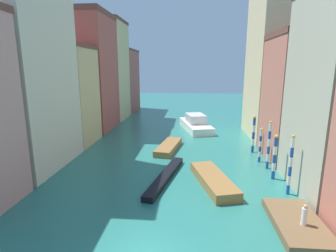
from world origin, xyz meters
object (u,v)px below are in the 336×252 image
at_px(motorboat_0, 213,180).
at_px(mooring_pole_0, 291,165).
at_px(waterfront_dock, 297,223).
at_px(mooring_pole_3, 260,145).
at_px(gondola_black, 165,176).
at_px(person_on_dock, 304,215).
at_px(mooring_pole_1, 275,157).
at_px(motorboat_1, 169,147).
at_px(mooring_pole_4, 253,134).
at_px(vaporetto_white, 196,124).
at_px(mooring_pole_2, 269,145).

bearing_deg(motorboat_0, mooring_pole_0, -12.69).
height_order(waterfront_dock, mooring_pole_3, mooring_pole_3).
height_order(mooring_pole_0, gondola_black, mooring_pole_0).
bearing_deg(mooring_pole_0, motorboat_0, 167.31).
distance_m(waterfront_dock, gondola_black, 11.95).
bearing_deg(person_on_dock, mooring_pole_0, 80.00).
distance_m(waterfront_dock, mooring_pole_1, 8.39).
bearing_deg(motorboat_0, motorboat_1, 115.87).
xyz_separation_m(mooring_pole_3, motorboat_1, (-10.73, 3.74, -1.63)).
distance_m(mooring_pole_1, mooring_pole_3, 4.76).
xyz_separation_m(mooring_pole_0, mooring_pole_3, (-0.44, 7.91, -0.65)).
height_order(gondola_black, motorboat_0, motorboat_0).
relative_size(person_on_dock, mooring_pole_0, 0.27).
bearing_deg(motorboat_1, gondola_black, -87.19).
distance_m(mooring_pole_4, motorboat_0, 11.77).
bearing_deg(motorboat_0, mooring_pole_1, 16.68).
xyz_separation_m(waterfront_dock, mooring_pole_0, (1.12, 4.95, 2.37)).
height_order(vaporetto_white, motorboat_1, vaporetto_white).
bearing_deg(gondola_black, mooring_pole_1, 5.36).
bearing_deg(mooring_pole_0, mooring_pole_4, 92.10).
height_order(mooring_pole_2, mooring_pole_3, mooring_pole_2).
relative_size(person_on_dock, mooring_pole_3, 0.36).
bearing_deg(mooring_pole_3, mooring_pole_0, -86.79).
bearing_deg(mooring_pole_1, waterfront_dock, -95.71).
relative_size(mooring_pole_0, vaporetto_white, 0.47).
xyz_separation_m(person_on_dock, mooring_pole_0, (0.97, 5.52, 1.42)).
xyz_separation_m(waterfront_dock, mooring_pole_3, (0.67, 12.86, 1.72)).
height_order(mooring_pole_3, motorboat_1, mooring_pole_3).
distance_m(vaporetto_white, gondola_black, 21.88).
height_order(waterfront_dock, motorboat_0, motorboat_0).
bearing_deg(vaporetto_white, mooring_pole_2, -67.78).
xyz_separation_m(mooring_pole_0, gondola_black, (-10.71, 2.18, -2.39)).
relative_size(mooring_pole_0, mooring_pole_1, 1.18).
height_order(gondola_black, motorboat_1, motorboat_1).
distance_m(person_on_dock, motorboat_0, 8.71).
xyz_separation_m(mooring_pole_1, mooring_pole_4, (-0.11, 8.29, 0.16)).
bearing_deg(motorboat_0, mooring_pole_3, 48.54).
bearing_deg(vaporetto_white, mooring_pole_0, -72.64).
distance_m(gondola_black, motorboat_0, 4.58).
height_order(waterfront_dock, person_on_dock, person_on_dock).
xyz_separation_m(motorboat_0, motorboat_1, (-4.97, 10.26, -0.05)).
xyz_separation_m(mooring_pole_2, vaporetto_white, (-7.33, 17.93, -1.67)).
height_order(mooring_pole_1, gondola_black, mooring_pole_1).
height_order(mooring_pole_3, motorboat_0, mooring_pole_3).
distance_m(mooring_pole_3, motorboat_0, 8.83).
xyz_separation_m(vaporetto_white, gondola_black, (-3.26, -21.62, -0.71)).
bearing_deg(vaporetto_white, mooring_pole_1, -70.93).
xyz_separation_m(mooring_pole_4, vaporetto_white, (-7.02, 12.36, -1.45)).
relative_size(mooring_pole_4, motorboat_0, 0.60).
xyz_separation_m(person_on_dock, gondola_black, (-9.73, 7.71, -0.97)).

